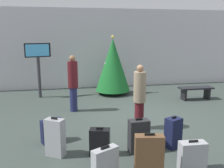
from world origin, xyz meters
TOP-DOWN VIEW (x-y plane):
  - ground_plane at (0.00, 0.00)m, footprint 16.00×16.00m
  - back_wall at (0.00, 4.91)m, footprint 16.00×0.20m
  - holiday_tree at (-0.17, 3.40)m, footprint 1.41×1.41m
  - flight_info_kiosk at (-3.08, 3.37)m, footprint 0.95×0.35m
  - waiting_bench at (2.74, 1.93)m, footprint 1.28×0.44m
  - traveller_0 at (-0.22, -0.49)m, footprint 0.44×0.44m
  - traveller_1 at (-1.85, 1.36)m, footprint 0.36×0.36m
  - suitcase_0 at (-1.43, -1.71)m, footprint 0.46×0.33m
  - suitcase_1 at (-0.61, -1.74)m, footprint 0.43×0.27m
  - suitcase_2 at (0.15, -2.60)m, footprint 0.50×0.25m
  - suitcase_3 at (-0.72, -2.68)m, footprint 0.52×0.28m
  - suitcase_4 at (-2.44, -0.89)m, footprint 0.51×0.38m
  - suitcase_5 at (-2.33, -1.57)m, footprint 0.43×0.38m
  - suitcase_6 at (-1.47, -2.64)m, footprint 0.50×0.36m
  - suitcase_7 at (0.19, -1.68)m, footprint 0.40×0.36m

SIDE VIEW (x-z plane):
  - ground_plane at x=0.00m, z-range 0.00..0.00m
  - suitcase_4 at x=-2.44m, z-range -0.02..0.56m
  - suitcase_2 at x=0.15m, z-range -0.02..0.56m
  - suitcase_0 at x=-1.43m, z-range -0.02..0.58m
  - suitcase_6 at x=-1.47m, z-range -0.02..0.61m
  - suitcase_7 at x=0.19m, z-range -0.02..0.69m
  - waiting_bench at x=2.74m, z-range 0.11..0.59m
  - suitcase_1 at x=-0.61m, z-range -0.02..0.73m
  - suitcase_3 at x=-0.72m, z-range -0.02..0.80m
  - suitcase_5 at x=-2.33m, z-range -0.02..0.80m
  - traveller_0 at x=-0.22m, z-range 0.05..1.75m
  - traveller_1 at x=-1.85m, z-range 0.06..1.86m
  - holiday_tree at x=-0.17m, z-range 0.02..2.41m
  - flight_info_kiosk at x=-3.08m, z-range 0.44..2.55m
  - back_wall at x=0.00m, z-range 0.00..3.56m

